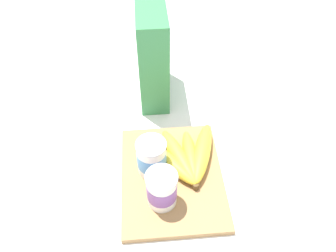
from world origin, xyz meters
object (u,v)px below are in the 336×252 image
Objects in this scene: cereal_box at (152,54)px; yogurt_cup_front at (162,189)px; banana_bunch at (186,156)px; cutting_board at (172,177)px; yogurt_cup_back at (152,157)px.

cereal_box reaches higher than yogurt_cup_front.
yogurt_cup_front reaches higher than banana_bunch.
cutting_board is 0.09m from yogurt_cup_front.
yogurt_cup_back is 0.47× the size of banana_bunch.
yogurt_cup_front is 0.13m from banana_bunch.
yogurt_cup_front reaches higher than cutting_board.
banana_bunch reaches higher than cutting_board.
yogurt_cup_front is at bearing 179.64° from cereal_box.
banana_bunch is (0.02, -0.08, -0.03)m from yogurt_cup_back.
yogurt_cup_back is 0.09m from banana_bunch.
banana_bunch is at bearing -43.12° from cutting_board.
cereal_box is 0.39m from yogurt_cup_front.
banana_bunch is (0.10, -0.06, -0.03)m from yogurt_cup_front.
cereal_box reaches higher than cutting_board.
cereal_box is 2.92× the size of yogurt_cup_front.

